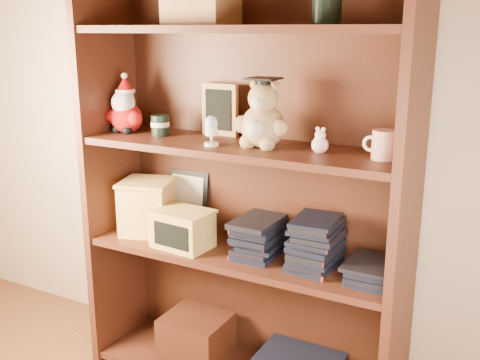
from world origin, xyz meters
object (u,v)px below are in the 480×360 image
Objects in this scene: treats_box at (147,206)px; grad_teddy_bear at (262,120)px; bookcase at (246,188)px; teacher_mug at (383,145)px.

grad_teddy_bear is at bearing -0.72° from treats_box.
grad_teddy_bear is at bearing -32.49° from bookcase.
treats_box is at bearing 179.28° from grad_teddy_bear.
teacher_mug is 0.42× the size of treats_box.
teacher_mug reaches higher than treats_box.
bookcase is 6.53× the size of treats_box.
treats_box is at bearing -179.94° from teacher_mug.
grad_teddy_bear is 0.63m from treats_box.
teacher_mug is at bearing -5.77° from bookcase.
bookcase is 0.55m from teacher_mug.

